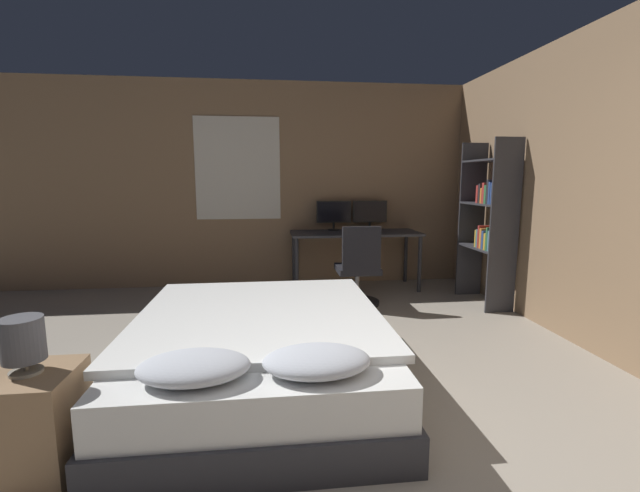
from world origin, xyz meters
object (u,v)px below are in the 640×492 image
object	(u,v)px
keyboard	(359,233)
bed	(260,352)
monitor_right	(370,213)
computer_mouse	(379,232)
bedside_lamp	(23,341)
desk	(355,238)
office_chair	(358,274)
monitor_left	(334,213)
nightstand	(32,424)
bookshelf	(491,216)

from	to	relation	value
keyboard	bed	bearing A→B (deg)	-116.34
bed	monitor_right	world-z (taller)	monitor_right
bed	computer_mouse	size ratio (longest dim) A/B	29.86
bedside_lamp	keyboard	bearing A→B (deg)	54.25
bedside_lamp	computer_mouse	size ratio (longest dim) A/B	3.88
desk	monitor_right	distance (m)	0.46
desk	office_chair	distance (m)	0.84
monitor_left	computer_mouse	world-z (taller)	monitor_left
desk	office_chair	xyz separation A→B (m)	(-0.12, -0.78, -0.30)
desk	monitor_left	size ratio (longest dim) A/B	3.58
monitor_left	nightstand	bearing A→B (deg)	-119.26
nightstand	desk	xyz separation A→B (m)	(2.27, 3.38, 0.41)
desk	bookshelf	size ratio (longest dim) A/B	0.90
monitor_left	monitor_right	world-z (taller)	same
nightstand	bedside_lamp	bearing A→B (deg)	90.00
bed	monitor_right	distance (m)	3.28
desk	monitor_left	xyz separation A→B (m)	(-0.25, 0.23, 0.31)
monitor_right	bed	bearing A→B (deg)	-116.71
office_chair	bookshelf	size ratio (longest dim) A/B	0.50
keyboard	computer_mouse	size ratio (longest dim) A/B	5.00
bedside_lamp	monitor_left	distance (m)	4.15
nightstand	keyboard	size ratio (longest dim) A/B	1.50
bed	bedside_lamp	xyz separation A→B (m)	(-1.08, -0.75, 0.43)
office_chair	computer_mouse	bearing A→B (deg)	55.23
office_chair	monitor_right	bearing A→B (deg)	70.05
desk	computer_mouse	size ratio (longest dim) A/B	23.87
nightstand	computer_mouse	world-z (taller)	computer_mouse
computer_mouse	monitor_left	bearing A→B (deg)	138.43
desk	computer_mouse	bearing A→B (deg)	-40.43
keyboard	computer_mouse	distance (m)	0.27
nightstand	office_chair	xyz separation A→B (m)	(2.15, 2.60, 0.11)
monitor_left	keyboard	world-z (taller)	monitor_left
monitor_right	bookshelf	bearing A→B (deg)	-46.00
nightstand	bedside_lamp	xyz separation A→B (m)	(0.00, 0.00, 0.42)
bed	desk	size ratio (longest dim) A/B	1.25
monitor_right	office_chair	distance (m)	1.23
monitor_right	office_chair	bearing A→B (deg)	-109.95
desk	bookshelf	world-z (taller)	bookshelf
office_chair	keyboard	bearing A→B (deg)	78.01
computer_mouse	keyboard	bearing A→B (deg)	180.00
keyboard	office_chair	world-z (taller)	office_chair
nightstand	desk	distance (m)	4.09
monitor_right	monitor_left	bearing A→B (deg)	180.00
office_chair	bookshelf	xyz separation A→B (m)	(1.47, -0.14, 0.66)
bed	monitor_left	xyz separation A→B (m)	(0.94, 2.85, 0.72)
monitor_left	bookshelf	world-z (taller)	bookshelf
nightstand	keyboard	xyz separation A→B (m)	(2.27, 3.15, 0.50)
nightstand	computer_mouse	distance (m)	4.08
nightstand	monitor_left	distance (m)	4.20
desk	monitor_right	xyz separation A→B (m)	(0.25, 0.23, 0.31)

